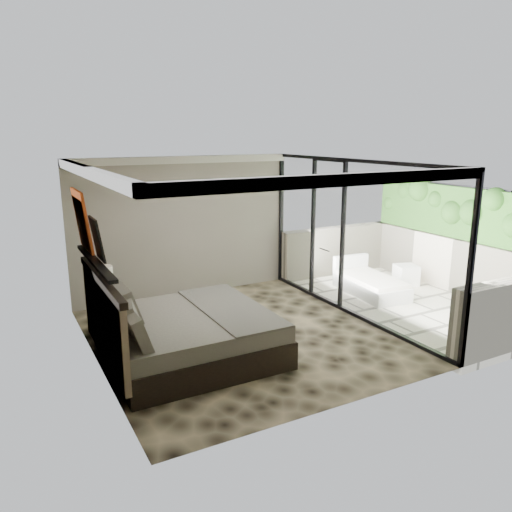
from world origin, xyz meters
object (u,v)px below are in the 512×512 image
table_lamp (102,280)px  nightstand (106,320)px  lounger (369,284)px  bed (182,333)px  ottoman (406,275)px

table_lamp → nightstand: bearing=-74.9°
table_lamp → lounger: 5.34m
bed → nightstand: size_ratio=4.79×
nightstand → table_lamp: size_ratio=0.79×
bed → ottoman: (5.56, 1.15, -0.17)m
ottoman → nightstand: bearing=177.6°
bed → lounger: size_ratio=1.40×
lounger → nightstand: bearing=-178.1°
ottoman → table_lamp: bearing=177.2°
table_lamp → ottoman: 6.41m
table_lamp → lounger: table_lamp is taller
ottoman → lounger: (-1.09, -0.07, -0.02)m
table_lamp → ottoman: bearing=-2.8°
nightstand → table_lamp: bearing=85.4°
lounger → bed: bearing=-160.8°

